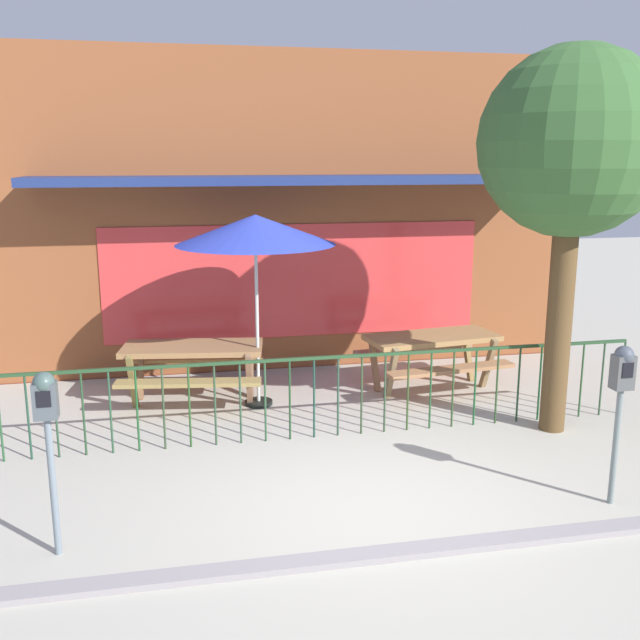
% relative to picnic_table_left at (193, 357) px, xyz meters
% --- Properties ---
extents(ground, '(40.00, 40.00, 0.00)m').
position_rel_picnic_table_left_xyz_m(ground, '(1.59, -3.25, -0.61)').
color(ground, '#B5B0A1').
extents(pub_storefront, '(8.69, 1.48, 4.68)m').
position_rel_picnic_table_left_xyz_m(pub_storefront, '(1.59, 1.55, 1.73)').
color(pub_storefront, '#5E291D').
rests_on(pub_storefront, ground).
extents(patio_fence_front, '(7.33, 0.04, 0.97)m').
position_rel_picnic_table_left_xyz_m(patio_fence_front, '(1.59, -1.53, 0.05)').
color(patio_fence_front, '#244526').
rests_on(patio_fence_front, ground).
extents(picnic_table_left, '(1.98, 1.61, 0.79)m').
position_rel_picnic_table_left_xyz_m(picnic_table_left, '(0.00, 0.00, 0.00)').
color(picnic_table_left, '#996F44').
rests_on(picnic_table_left, ground).
extents(picnic_table_right, '(1.96, 1.59, 0.79)m').
position_rel_picnic_table_left_xyz_m(picnic_table_right, '(3.25, -0.11, 0.00)').
color(picnic_table_right, '#9E7545').
rests_on(picnic_table_right, ground).
extents(patio_umbrella, '(2.00, 2.00, 2.47)m').
position_rel_picnic_table_left_xyz_m(patio_umbrella, '(0.82, -0.27, 1.66)').
color(patio_umbrella, black).
rests_on(patio_umbrella, ground).
extents(parking_meter_near, '(0.18, 0.17, 1.52)m').
position_rel_picnic_table_left_xyz_m(parking_meter_near, '(3.72, -3.68, 0.56)').
color(parking_meter_near, slate).
rests_on(parking_meter_near, ground).
extents(parking_meter_far, '(0.18, 0.17, 1.55)m').
position_rel_picnic_table_left_xyz_m(parking_meter_far, '(-1.22, -3.57, 0.59)').
color(parking_meter_far, slate).
rests_on(parking_meter_far, ground).
extents(street_tree, '(2.08, 2.08, 4.37)m').
position_rel_picnic_table_left_xyz_m(street_tree, '(4.14, -1.84, 2.67)').
color(street_tree, brown).
rests_on(street_tree, ground).
extents(curb_edge, '(12.17, 0.20, 0.11)m').
position_rel_picnic_table_left_xyz_m(curb_edge, '(1.59, -4.15, -0.61)').
color(curb_edge, gray).
rests_on(curb_edge, ground).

